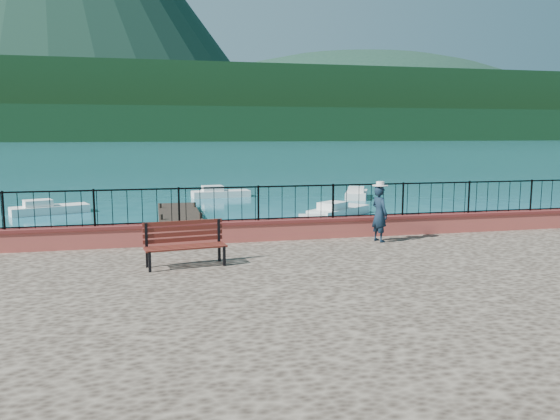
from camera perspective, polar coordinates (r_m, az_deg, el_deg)
name	(u,v)px	position (r m, az deg, el deg)	size (l,w,h in m)	color
ground	(303,324)	(12.41, 2.42, -11.84)	(2000.00, 2000.00, 0.00)	#19596B
parapet	(269,230)	(15.51, -1.17, -2.10)	(28.00, 0.46, 0.58)	#A8413C
railing	(269,203)	(15.40, -1.18, 0.70)	(27.00, 0.05, 0.95)	black
dock	(183,229)	(23.63, -10.06, -2.01)	(2.00, 16.00, 0.30)	#2D231C
far_forest	(159,125)	(311.30, -12.52, 8.71)	(900.00, 60.00, 18.00)	black
foothills	(158,106)	(371.69, -12.67, 10.57)	(900.00, 120.00, 44.00)	black
companion_hill	(361,137)	(613.29, 8.46, 7.54)	(448.00, 384.00, 180.00)	#142D23
park_bench	(185,253)	(12.65, -9.85, -4.47)	(1.90, 0.84, 1.02)	black
person	(380,214)	(15.47, 10.36, -0.40)	(0.57, 0.38, 1.57)	black
hat	(380,184)	(15.37, 10.44, 2.72)	(0.44, 0.44, 0.12)	silver
boat_0	(9,242)	(21.59, -26.43, -3.01)	(3.59, 1.30, 0.80)	silver
boat_1	(324,224)	(23.11, 4.58, -1.51)	(3.26, 1.30, 0.80)	silver
boat_2	(339,208)	(28.19, 6.18, 0.19)	(3.98, 1.30, 0.80)	silver
boat_3	(50,206)	(31.27, -22.91, 0.37)	(3.85, 1.30, 0.80)	white
boat_4	(221,191)	(36.58, -6.20, 1.98)	(3.80, 1.30, 0.80)	silver
boat_5	(357,192)	(36.28, 8.01, 1.90)	(3.38, 1.30, 0.80)	silver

